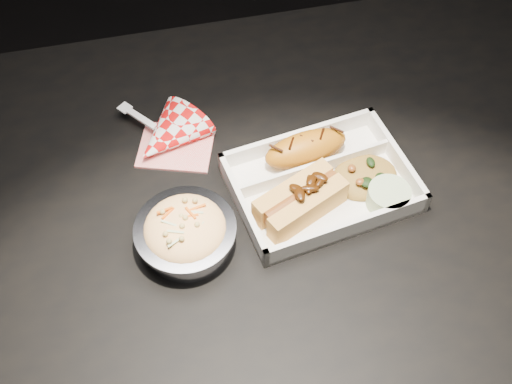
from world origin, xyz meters
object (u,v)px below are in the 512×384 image
dining_table (252,235)px  fried_pastry (306,148)px  napkin_fork (168,137)px  foil_coleslaw_cup (186,232)px  food_tray (320,185)px  hotdog (300,199)px

dining_table → fried_pastry: 0.16m
dining_table → napkin_fork: 0.20m
foil_coleslaw_cup → napkin_fork: (0.00, 0.18, -0.01)m
food_tray → fried_pastry: 0.06m
fried_pastry → food_tray: bearing=-81.3°
fried_pastry → foil_coleslaw_cup: size_ratio=0.94×
dining_table → fried_pastry: (0.09, 0.05, 0.12)m
dining_table → hotdog: (0.06, -0.03, 0.12)m
hotdog → foil_coleslaw_cup: 0.16m
hotdog → foil_coleslaw_cup: bearing=161.0°
food_tray → foil_coleslaw_cup: foil_coleslaw_cup is taller
dining_table → hotdog: hotdog is taller
fried_pastry → hotdog: bearing=-110.0°
food_tray → fried_pastry: size_ratio=2.14×
hotdog → foil_coleslaw_cup: size_ratio=1.02×
fried_pastry → napkin_fork: napkin_fork is taller
fried_pastry → napkin_fork: size_ratio=0.82×
fried_pastry → napkin_fork: bearing=157.7°
fried_pastry → foil_coleslaw_cup: 0.22m
food_tray → foil_coleslaw_cup: size_ratio=2.00×
dining_table → hotdog: bearing=-28.2°
dining_table → foil_coleslaw_cup: (-0.10, -0.05, 0.12)m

